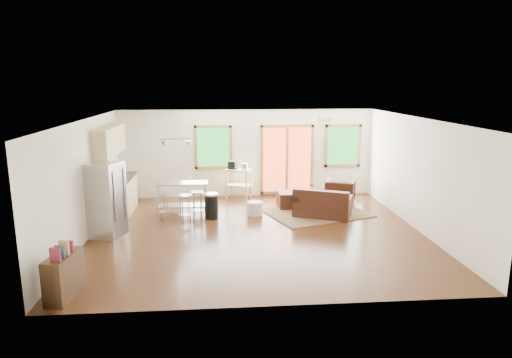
{
  "coord_description": "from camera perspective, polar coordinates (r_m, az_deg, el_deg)",
  "views": [
    {
      "loc": [
        -0.86,
        -9.94,
        3.41
      ],
      "look_at": [
        0.0,
        0.3,
        1.2
      ],
      "focal_mm": 32.0,
      "sensor_mm": 36.0,
      "label": 1
    }
  ],
  "objects": [
    {
      "name": "pouf",
      "position": [
        11.85,
        -0.15,
        -3.7
      ],
      "size": [
        0.53,
        0.53,
        0.35
      ],
      "primitive_type": "cylinder",
      "rotation": [
        0.0,
        0.0,
        -0.43
      ],
      "color": "white",
      "rests_on": "floor"
    },
    {
      "name": "coffee_table",
      "position": [
        12.59,
        7.48,
        -1.97
      ],
      "size": [
        1.14,
        0.79,
        0.42
      ],
      "rotation": [
        0.0,
        0.0,
        -0.16
      ],
      "color": "#352313",
      "rests_on": "floor"
    },
    {
      "name": "front_wall",
      "position": [
        6.82,
        2.69,
        -5.89
      ],
      "size": [
        7.5,
        0.02,
        2.6
      ],
      "primitive_type": "cube",
      "color": "white",
      "rests_on": "ground"
    },
    {
      "name": "bar_stool_a",
      "position": [
        11.63,
        -11.6,
        -2.64
      ],
      "size": [
        0.39,
        0.39,
        0.66
      ],
      "rotation": [
        0.0,
        0.0,
        -0.3
      ],
      "color": "#B7BABC",
      "rests_on": "floor"
    },
    {
      "name": "right_wall",
      "position": [
        11.16,
        19.76,
        0.52
      ],
      "size": [
        0.02,
        7.0,
        2.6
      ],
      "primitive_type": "cube",
      "color": "white",
      "rests_on": "ground"
    },
    {
      "name": "ceiling_flush",
      "position": [
        10.86,
        8.38,
        7.36
      ],
      "size": [
        0.35,
        0.35,
        0.12
      ],
      "primitive_type": "cube",
      "color": "white",
      "rests_on": "ceiling"
    },
    {
      "name": "back_wall",
      "position": [
        13.64,
        -1.13,
        3.23
      ],
      "size": [
        7.5,
        0.02,
        2.6
      ],
      "primitive_type": "cube",
      "color": "white",
      "rests_on": "ground"
    },
    {
      "name": "armchair",
      "position": [
        13.04,
        10.5,
        -1.41
      ],
      "size": [
        0.99,
        0.97,
        0.8
      ],
      "primitive_type": "imported",
      "rotation": [
        0.0,
        0.0,
        2.76
      ],
      "color": "black",
      "rests_on": "floor"
    },
    {
      "name": "bar_stool_c",
      "position": [
        11.53,
        -7.34,
        -2.44
      ],
      "size": [
        0.37,
        0.37,
        0.71
      ],
      "rotation": [
        0.0,
        0.0,
        -0.11
      ],
      "color": "#B7BABC",
      "rests_on": "floor"
    },
    {
      "name": "cup",
      "position": [
        11.77,
        -8.49,
        0.26
      ],
      "size": [
        0.15,
        0.13,
        0.13
      ],
      "primitive_type": "imported",
      "rotation": [
        0.0,
        0.0,
        -0.28
      ],
      "color": "white",
      "rests_on": "island"
    },
    {
      "name": "pendant_light",
      "position": [
        11.58,
        -9.94,
        4.46
      ],
      "size": [
        0.8,
        0.18,
        0.79
      ],
      "color": "gray",
      "rests_on": "ceiling"
    },
    {
      "name": "bookshelf",
      "position": [
        8.03,
        -22.9,
        -11.03
      ],
      "size": [
        0.44,
        0.86,
        0.96
      ],
      "rotation": [
        0.0,
        0.0,
        -0.16
      ],
      "color": "#352313",
      "rests_on": "floor"
    },
    {
      "name": "island",
      "position": [
        12.03,
        -9.21,
        -1.64
      ],
      "size": [
        1.34,
        0.56,
        0.84
      ],
      "rotation": [
        0.0,
        0.0,
        -0.02
      ],
      "color": "#B7BABC",
      "rests_on": "floor"
    },
    {
      "name": "ceiling",
      "position": [
        10.01,
        0.14,
        7.56
      ],
      "size": [
        7.5,
        7.0,
        0.02
      ],
      "primitive_type": "cube",
      "color": "white",
      "rests_on": "ground"
    },
    {
      "name": "window_left",
      "position": [
        13.53,
        -5.36,
        3.97
      ],
      "size": [
        1.1,
        0.05,
        1.3
      ],
      "color": "#1E6327",
      "rests_on": "back_wall"
    },
    {
      "name": "ottoman",
      "position": [
        12.59,
        4.26,
        -2.58
      ],
      "size": [
        0.68,
        0.68,
        0.44
      ],
      "primitive_type": "cube",
      "rotation": [
        0.0,
        0.0,
        0.04
      ],
      "color": "black",
      "rests_on": "floor"
    },
    {
      "name": "refrigerator",
      "position": [
        10.6,
        -18.21,
        -2.52
      ],
      "size": [
        0.85,
        0.84,
        1.68
      ],
      "rotation": [
        0.0,
        0.0,
        -0.34
      ],
      "color": "#B7BABC",
      "rests_on": "floor"
    },
    {
      "name": "trash_can",
      "position": [
        11.58,
        -5.59,
        -3.35
      ],
      "size": [
        0.46,
        0.46,
        0.65
      ],
      "rotation": [
        0.0,
        0.0,
        0.4
      ],
      "color": "black",
      "rests_on": "floor"
    },
    {
      "name": "vase",
      "position": [
        12.41,
        6.94,
        -1.41
      ],
      "size": [
        0.2,
        0.2,
        0.33
      ],
      "rotation": [
        0.0,
        0.0,
        0.01
      ],
      "color": "silver",
      "rests_on": "coffee_table"
    },
    {
      "name": "loveseat",
      "position": [
        11.8,
        8.29,
        -3.29
      ],
      "size": [
        1.61,
        1.3,
        0.75
      ],
      "rotation": [
        0.0,
        0.0,
        -0.42
      ],
      "color": "black",
      "rests_on": "floor"
    },
    {
      "name": "cabinets",
      "position": [
        12.19,
        -17.14,
        -0.16
      ],
      "size": [
        0.64,
        2.24,
        2.3
      ],
      "color": "tan",
      "rests_on": "floor"
    },
    {
      "name": "french_doors",
      "position": [
        13.75,
        3.89,
        2.44
      ],
      "size": [
        1.6,
        0.05,
        2.1
      ],
      "color": "#CB4924",
      "rests_on": "back_wall"
    },
    {
      "name": "kitchen_cart",
      "position": [
        13.36,
        -2.27,
        0.71
      ],
      "size": [
        0.86,
        0.73,
        1.12
      ],
      "rotation": [
        0.0,
        0.0,
        -0.43
      ],
      "color": "tan",
      "rests_on": "floor"
    },
    {
      "name": "floor",
      "position": [
        10.54,
        0.14,
        -6.79
      ],
      "size": [
        7.5,
        7.0,
        0.02
      ],
      "primitive_type": "cube",
      "color": "#351B0D",
      "rests_on": "ground"
    },
    {
      "name": "window_right",
      "position": [
        14.04,
        10.8,
        4.1
      ],
      "size": [
        1.1,
        0.05,
        1.3
      ],
      "color": "#1E6327",
      "rests_on": "back_wall"
    },
    {
      "name": "rug",
      "position": [
        12.16,
        7.53,
        -4.19
      ],
      "size": [
        2.98,
        2.63,
        0.02
      ],
      "primitive_type": "cube",
      "rotation": [
        0.0,
        0.0,
        0.34
      ],
      "color": "#4D6541",
      "rests_on": "floor"
    },
    {
      "name": "left_wall",
      "position": [
        10.56,
        -20.63,
        -0.17
      ],
      "size": [
        0.02,
        7.0,
        2.6
      ],
      "primitive_type": "cube",
      "color": "white",
      "rests_on": "ground"
    },
    {
      "name": "bar_stool_b",
      "position": [
        11.19,
        -8.86,
        -2.89
      ],
      "size": [
        0.44,
        0.44,
        0.72
      ],
      "rotation": [
        0.0,
        0.0,
        0.35
      ],
      "color": "#B7BABC",
      "rests_on": "floor"
    }
  ]
}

